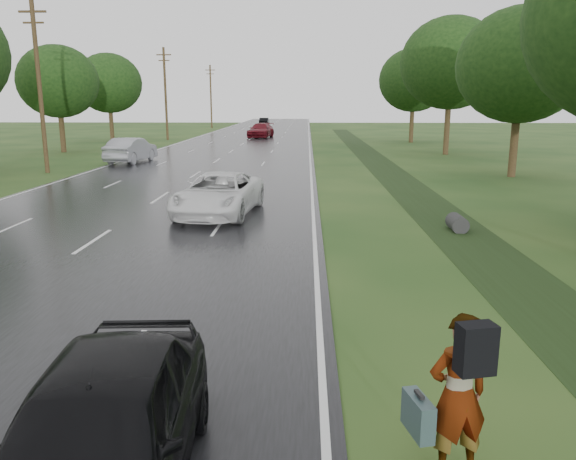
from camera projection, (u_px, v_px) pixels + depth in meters
The scene contains 19 objects.
road at pixel (238, 147), 53.14m from camera, with size 14.00×180.00×0.04m, color black.
edge_stripe_east at pixel (310, 147), 52.91m from camera, with size 0.12×180.00×0.01m, color silver.
edge_stripe_west at pixel (168, 146), 53.35m from camera, with size 0.12×180.00×0.01m, color silver.
center_line at pixel (238, 147), 53.13m from camera, with size 0.12×180.00×0.01m, color silver.
drainage_ditch at pixel (410, 190), 27.14m from camera, with size 2.20×120.00×0.56m.
utility_pole_mid at pixel (39, 84), 32.79m from camera, with size 1.60×0.26×10.00m.
utility_pole_far at pixel (165, 93), 62.02m from camera, with size 1.60×0.26×10.00m.
utility_pole_distant at pixel (211, 96), 91.25m from camera, with size 1.60×0.26×10.00m.
tree_east_c at pixel (521, 65), 30.72m from camera, with size 7.00×7.00×9.29m.
tree_east_d at pixel (451, 63), 44.15m from camera, with size 8.00×8.00×10.76m.
tree_east_f at pixel (414, 80), 57.97m from camera, with size 7.20×7.20×9.62m.
tree_west_d at pixel (58, 82), 46.46m from camera, with size 6.60×6.60×8.80m.
tree_west_f at pixel (109, 83), 60.05m from camera, with size 7.00×7.00×9.29m.
pedestrian at pixel (457, 394), 6.24m from camera, with size 0.98×0.75×1.95m.
white_pickup at pixel (219, 194), 20.99m from camera, with size 2.57×5.57×1.55m, color silver.
dark_sedan at pixel (101, 433), 5.80m from camera, with size 1.88×4.68×1.59m, color black.
silver_sedan at pixel (131, 150), 39.20m from camera, with size 1.82×5.22×1.72m, color gray.
far_car_red at pixel (261, 130), 66.70m from camera, with size 2.35×5.79×1.68m, color maroon.
far_car_dark at pixel (264, 122), 98.25m from camera, with size 1.53×4.40×1.45m, color black.
Camera 1 is at (6.49, -8.37, 4.18)m, focal length 35.00 mm.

